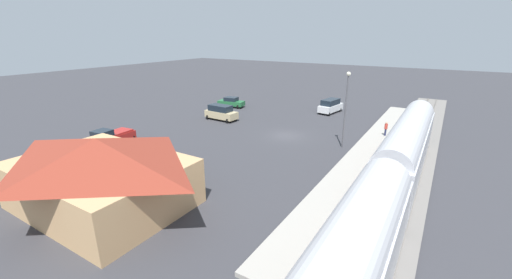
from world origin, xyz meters
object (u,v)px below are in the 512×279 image
suv_white (331,106)px  pickup_red (110,138)px  pedestrian_on_platform (386,128)px  passenger_train (385,191)px  station_building (100,171)px  suv_tan (221,112)px  sedan_green (231,102)px  light_pole_near_platform (346,102)px

suv_white → pickup_red: size_ratio=0.93×
pedestrian_on_platform → pickup_red: (25.60, 19.39, -0.25)m
pedestrian_on_platform → suv_white: suv_white is taller
passenger_train → pedestrian_on_platform: (3.39, -20.31, -1.58)m
pickup_red → suv_white: bearing=-118.8°
station_building → suv_tan: (7.58, -23.84, -1.52)m
passenger_train → sedan_green: (29.40, -24.48, -1.98)m
suv_white → suv_tan: bearing=46.2°
suv_tan → light_pole_near_platform: light_pole_near_platform is taller
passenger_train → station_building: bearing=21.8°
station_building → pickup_red: 13.76m
passenger_train → pedestrian_on_platform: size_ratio=22.52×
suv_tan → light_pole_near_platform: bearing=172.6°
passenger_train → light_pole_near_platform: light_pole_near_platform is taller
station_building → sedan_green: (11.40, -31.67, -1.79)m
light_pole_near_platform → suv_tan: bearing=-7.4°
pedestrian_on_platform → pickup_red: size_ratio=0.31×
station_building → sedan_green: 33.71m
station_building → pedestrian_on_platform: 31.17m
pedestrian_on_platform → suv_tan: 22.49m
pickup_red → light_pole_near_platform: light_pole_near_platform is taller
light_pole_near_platform → pedestrian_on_platform: bearing=-119.3°
suv_white → pedestrian_on_platform: bearing=137.7°
sedan_green → suv_white: bearing=-163.0°
pedestrian_on_platform → sedan_green: bearing=-9.1°
light_pole_near_platform → sedan_green: bearing=-24.4°
pedestrian_on_platform → sedan_green: (26.01, -4.17, -0.40)m
station_building → pickup_red: (10.99, -8.11, -1.64)m
pedestrian_on_platform → light_pole_near_platform: light_pole_near_platform is taller
suv_white → pickup_red: 32.47m
station_building → suv_white: (-4.64, -36.56, -1.52)m
station_building → light_pole_near_platform: bearing=-117.6°
passenger_train → suv_tan: passenger_train is taller
suv_tan → pickup_red: 16.10m
station_building → sedan_green: bearing=-70.2°
pedestrian_on_platform → sedan_green: size_ratio=0.36×
station_building → passenger_train: bearing=-158.2°
pedestrian_on_platform → pickup_red: bearing=37.1°
pedestrian_on_platform → suv_tan: size_ratio=0.34×
passenger_train → sedan_green: size_ratio=8.14×
station_building → suv_tan: 25.06m
suv_white → sedan_green: size_ratio=1.09×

